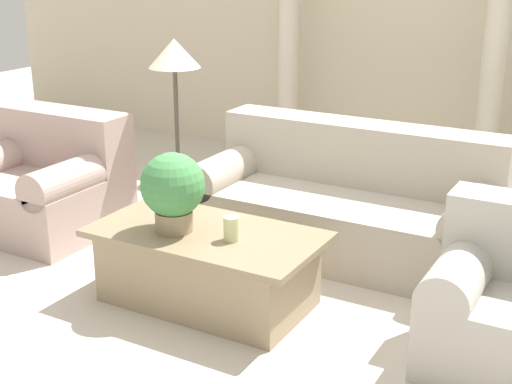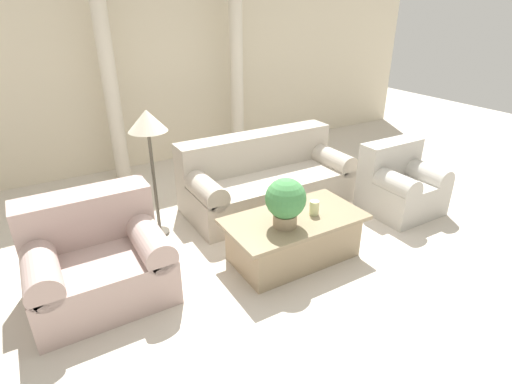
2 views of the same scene
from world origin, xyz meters
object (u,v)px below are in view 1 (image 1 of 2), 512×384
at_px(loveseat, 44,181).
at_px(coffee_table, 207,266).
at_px(sofa_long, 347,202).
at_px(floor_lamp, 175,63).
at_px(potted_plant, 173,189).

xyz_separation_m(loveseat, coffee_table, (1.82, -0.47, -0.12)).
xyz_separation_m(sofa_long, floor_lamp, (-1.45, -0.04, 0.90)).
xyz_separation_m(sofa_long, coffee_table, (-0.42, -1.21, -0.11)).
bearing_deg(loveseat, floor_lamp, 41.96).
relative_size(sofa_long, loveseat, 1.86).
distance_m(loveseat, potted_plant, 1.77).
xyz_separation_m(sofa_long, potted_plant, (-0.59, -1.29, 0.38)).
distance_m(sofa_long, floor_lamp, 1.71).
relative_size(sofa_long, coffee_table, 1.53).
relative_size(coffee_table, potted_plant, 2.89).
bearing_deg(potted_plant, sofa_long, 65.42).
height_order(loveseat, coffee_table, loveseat).
relative_size(sofa_long, potted_plant, 4.43).
relative_size(sofa_long, floor_lamp, 1.49).
distance_m(potted_plant, floor_lamp, 1.60).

